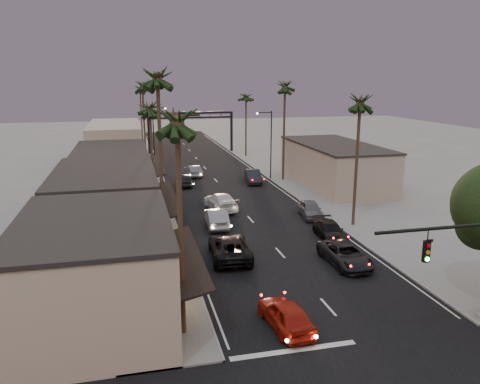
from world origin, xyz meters
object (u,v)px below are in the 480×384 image
streetlight_right (269,139)px  oncoming_silver (217,218)px  oncoming_red (286,315)px  palm_la (177,114)px  palm_lc (150,104)px  curbside_near (345,255)px  palm_ld (142,83)px  curbside_black (330,230)px  palm_rc (246,94)px  oncoming_pickup (230,247)px  palm_lb (157,74)px  streetlight_left (155,131)px  palm_far (140,87)px  palm_rb (285,84)px  palm_ra (360,98)px  arch (191,122)px

streetlight_right → oncoming_silver: bearing=-119.6°
oncoming_red → oncoming_silver: oncoming_silver is taller
palm_la → palm_lc: (-0.00, 27.00, -0.97)m
oncoming_silver → curbside_near: 13.12m
palm_ld → curbside_black: bearing=-67.9°
streetlight_right → palm_lc: size_ratio=0.74×
palm_ld → oncoming_silver: size_ratio=2.81×
palm_rc → oncoming_pickup: 47.82m
curbside_near → palm_lb: bearing=152.4°
palm_ld → curbside_black: 38.26m
oncoming_silver → streetlight_left: bearing=-80.3°
palm_far → oncoming_pickup: (4.30, -59.12, -10.60)m
palm_la → oncoming_silver: 21.17m
palm_la → oncoming_silver: palm_la is taller
streetlight_right → palm_rb: size_ratio=0.63×
palm_rb → oncoming_red: bearing=-108.3°
palm_far → oncoming_pickup: 60.21m
palm_rb → oncoming_silver: palm_rb is taller
streetlight_right → palm_far: 36.85m
palm_la → palm_rb: (17.20, 35.00, 0.97)m
palm_rb → palm_ra: bearing=-90.0°
palm_ra → palm_ld: bearing=119.0°
arch → curbside_near: (3.82, -54.25, -4.79)m
palm_ra → oncoming_red: 22.30m
streetlight_left → palm_lc: size_ratio=0.74×
streetlight_left → curbside_black: size_ratio=1.87×
palm_rc → oncoming_silver: bearing=-108.0°
palm_lb → streetlight_right: bearing=56.0°
palm_la → curbside_near: (12.42, 6.75, -10.70)m
palm_lb → palm_rb: 27.94m
streetlight_left → curbside_near: (10.74, -42.25, -4.58)m
palm_rb → oncoming_red: palm_rb is taller
palm_ra → oncoming_red: size_ratio=2.89×
streetlight_right → palm_rc: (1.68, 19.00, 5.14)m
arch → palm_rb: 28.24m
palm_lb → palm_ra: size_ratio=1.15×
palm_ra → palm_lc: bearing=145.1°
streetlight_left → palm_rb: palm_rb is taller
palm_far → palm_rb: bearing=-63.6°
oncoming_silver → curbside_black: bearing=151.7°
oncoming_pickup → palm_la: bearing=69.9°
streetlight_right → palm_la: palm_la is taller
arch → palm_lc: (-8.60, -34.00, 4.94)m
streetlight_left → palm_la: (-1.68, -49.00, 6.11)m
palm_rc → curbside_near: bearing=-95.7°
arch → oncoming_silver: size_ratio=3.01×
palm_lc → oncoming_red: palm_lc is taller
palm_la → curbside_black: bearing=41.8°
arch → oncoming_pickup: bearing=-94.5°
streetlight_left → oncoming_silver: 31.89m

